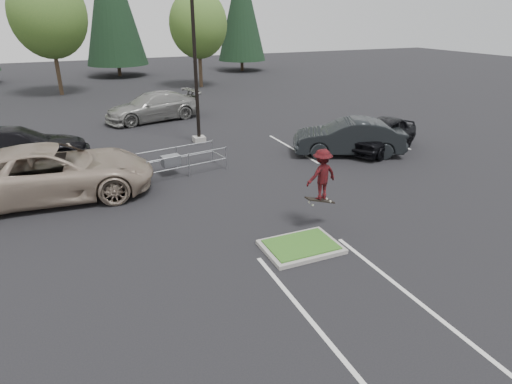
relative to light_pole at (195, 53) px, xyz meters
name	(u,v)px	position (x,y,z in m)	size (l,w,h in m)	color
ground	(301,249)	(-0.50, -12.00, -4.56)	(120.00, 120.00, 0.00)	black
grass_median	(301,246)	(-0.50, -12.00, -4.48)	(2.20, 1.60, 0.16)	gray
stall_lines	(198,185)	(-1.85, -5.98, -4.56)	(22.62, 17.60, 0.01)	silver
light_pole	(195,53)	(0.00, 0.00, 0.00)	(0.70, 0.60, 10.12)	gray
decid_b	(49,17)	(-6.51, 18.53, 1.48)	(5.89, 5.89, 9.64)	#38281C
decid_c	(198,26)	(5.49, 17.83, 0.69)	(5.12, 5.12, 8.38)	#38281C
conif_c	(241,8)	(13.50, 27.50, 2.29)	(5.50, 5.50, 12.50)	#38281C
cart_corral	(174,160)	(-2.39, -4.35, -3.92)	(3.77, 1.89, 1.02)	#989AA0
skateboarder	(322,175)	(0.70, -11.00, -2.78)	(1.12, 0.73, 1.85)	black
car_l_tan	(53,172)	(-7.00, -5.00, -3.57)	(3.28, 7.12, 1.98)	gray
car_l_black	(17,147)	(-8.50, -0.50, -3.68)	(2.46, 6.06, 1.76)	black
car_r_charc	(349,137)	(6.00, -4.96, -3.70)	(1.82, 5.22, 1.72)	black
car_r_black	(382,134)	(7.94, -5.00, -3.74)	(1.93, 4.79, 1.63)	black
car_far_silver	(154,107)	(-1.16, 6.00, -3.68)	(2.45, 6.03, 1.75)	gray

